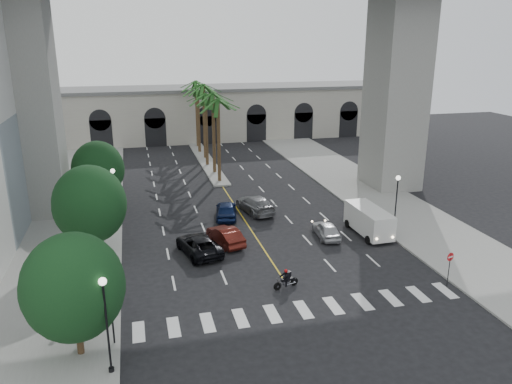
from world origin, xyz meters
name	(u,v)px	position (x,y,z in m)	size (l,w,h in m)	color
ground	(296,298)	(0.00, 0.00, 0.00)	(140.00, 140.00, 0.00)	black
sidewalk_left	(74,234)	(-15.00, 15.00, 0.07)	(8.00, 100.00, 0.15)	gray
sidewalk_right	(391,206)	(15.00, 15.00, 0.07)	(8.00, 100.00, 0.15)	gray
median	(207,161)	(0.00, 38.00, 0.10)	(2.00, 24.00, 0.20)	gray
pier_building	(190,113)	(0.00, 55.00, 4.27)	(71.00, 10.50, 8.50)	#B3ACA1
bridge	(261,12)	(3.42, 22.00, 18.51)	(75.00, 13.00, 26.00)	gray
palm_a	(218,104)	(0.00, 28.00, 9.10)	(3.20, 3.20, 10.30)	#47331E
palm_b	(213,97)	(0.10, 32.00, 9.37)	(3.20, 3.20, 10.60)	#47331E
palm_c	(205,97)	(-0.20, 36.00, 8.91)	(3.20, 3.20, 10.10)	#47331E
palm_d	(203,88)	(0.15, 40.00, 9.65)	(3.20, 3.20, 10.90)	#47331E
palm_e	(198,89)	(-0.10, 44.00, 9.19)	(3.20, 3.20, 10.40)	#47331E
palm_f	(196,85)	(0.20, 48.00, 9.46)	(3.20, 3.20, 10.70)	#47331E
street_tree_near	(73,287)	(-13.00, -3.00, 4.02)	(5.20, 5.20, 6.89)	#382616
street_tree_mid	(90,204)	(-13.00, 10.00, 4.21)	(5.44, 5.44, 7.21)	#382616
street_tree_far	(98,169)	(-13.00, 22.00, 3.90)	(5.04, 5.04, 6.68)	#382616
lamp_post_left_near	(106,317)	(-11.40, -5.00, 3.22)	(0.40, 0.40, 5.35)	black
lamp_post_left_far	(114,192)	(-11.40, 16.00, 3.22)	(0.40, 0.40, 5.35)	black
lamp_post_right	(396,200)	(11.40, 8.00, 3.22)	(0.40, 0.40, 5.35)	black
traffic_signal_near	(111,305)	(-11.30, -2.50, 2.51)	(0.25, 0.18, 3.65)	black
traffic_signal_far	(113,272)	(-11.30, 1.50, 2.51)	(0.25, 0.18, 3.65)	black
motorcycle_rider	(287,279)	(-0.15, 1.50, 0.62)	(1.86, 0.70, 1.38)	black
car_a	(326,230)	(5.78, 9.20, 0.68)	(1.62, 4.02, 1.37)	#B0B0B5
car_b	(226,236)	(-2.75, 9.84, 0.73)	(1.55, 4.44, 1.46)	#521610
car_c	(199,245)	(-5.13, 8.48, 0.73)	(2.43, 5.28, 1.47)	black
car_d	(255,204)	(1.50, 16.83, 0.80)	(2.24, 5.50, 1.60)	slate
car_e	(226,210)	(-1.51, 15.93, 0.80)	(1.89, 4.69, 1.60)	#0F1D47
cargo_van	(369,220)	(9.50, 8.87, 1.31)	(2.32, 5.56, 2.35)	silver
pedestrian_a	(77,303)	(-13.44, 0.78, 1.05)	(0.66, 0.43, 1.80)	black
pedestrian_b	(39,266)	(-16.42, 6.71, 1.08)	(0.91, 0.71, 1.86)	black
do_not_enter_sign	(450,262)	(10.50, -0.96, 1.79)	(0.59, 0.19, 2.46)	black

